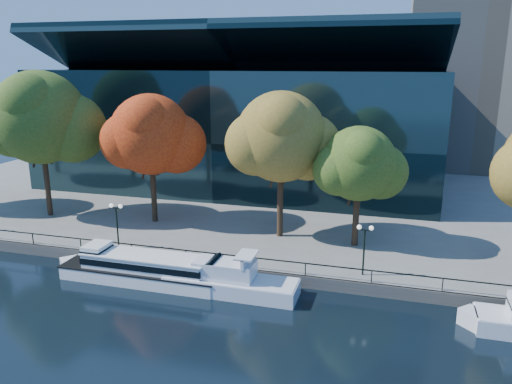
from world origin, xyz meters
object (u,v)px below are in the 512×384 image
(tree_2, at_px, (152,136))
(lamp_1, at_px, (116,215))
(tree_4, at_px, (360,165))
(tour_boat, at_px, (137,267))
(lamp_2, at_px, (365,238))
(tree_1, at_px, (41,120))
(tree_3, at_px, (283,139))
(cruiser_near, at_px, (225,280))

(tree_2, distance_m, lamp_1, 9.69)
(lamp_1, bearing_deg, tree_4, 17.31)
(tour_boat, xyz_separation_m, lamp_2, (17.39, 3.76, 2.82))
(tree_1, distance_m, lamp_1, 15.48)
(tree_3, xyz_separation_m, tree_4, (7.02, -0.59, -1.92))
(tree_4, distance_m, lamp_1, 21.64)
(tree_3, bearing_deg, tree_1, -179.19)
(tree_2, relative_size, lamp_2, 3.23)
(tree_3, height_order, lamp_2, tree_3)
(cruiser_near, relative_size, tree_2, 0.87)
(tree_4, bearing_deg, lamp_1, -162.69)
(tree_1, height_order, lamp_2, tree_1)
(lamp_1, bearing_deg, tree_2, 91.77)
(tree_4, relative_size, lamp_1, 2.66)
(tour_boat, relative_size, cruiser_near, 1.28)
(tree_3, relative_size, tree_4, 1.26)
(tree_1, distance_m, tree_3, 25.26)
(tour_boat, relative_size, tree_3, 1.06)
(tour_boat, distance_m, tree_1, 21.46)
(tree_3, bearing_deg, lamp_1, -152.46)
(tree_2, xyz_separation_m, lamp_1, (0.24, -7.73, -5.84))
(cruiser_near, distance_m, lamp_1, 12.36)
(tour_boat, bearing_deg, tree_1, 147.10)
(lamp_1, xyz_separation_m, lamp_2, (21.29, 0.00, 0.00))
(tree_2, xyz_separation_m, lamp_2, (21.53, -7.73, -5.84))
(tour_boat, xyz_separation_m, tree_2, (-4.13, 11.49, 8.66))
(tree_1, distance_m, tree_2, 11.92)
(tree_1, xyz_separation_m, tree_2, (11.78, 1.20, -1.41))
(tree_2, bearing_deg, tree_3, -3.58)
(tour_boat, height_order, tree_1, tree_1)
(tree_1, bearing_deg, tree_4, -0.41)
(tree_1, height_order, tree_3, tree_1)
(tree_3, relative_size, lamp_2, 3.36)
(tree_1, bearing_deg, lamp_2, -11.10)
(cruiser_near, bearing_deg, lamp_2, 21.14)
(tour_boat, xyz_separation_m, tree_1, (-15.91, 10.30, 10.07))
(lamp_1, bearing_deg, lamp_2, 0.00)
(tour_boat, height_order, lamp_2, lamp_2)
(cruiser_near, xyz_separation_m, tree_4, (8.86, 10.14, 7.31))
(tree_4, bearing_deg, lamp_2, -80.55)
(cruiser_near, distance_m, tree_3, 14.27)
(tree_4, height_order, lamp_1, tree_4)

